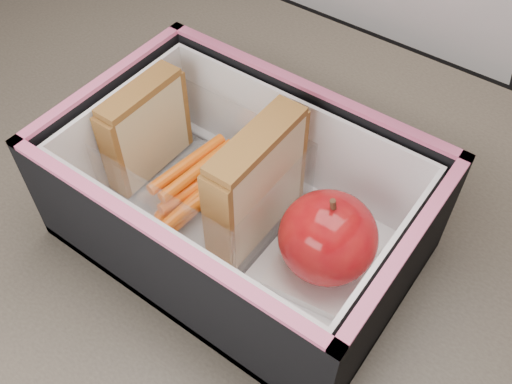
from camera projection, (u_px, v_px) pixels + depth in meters
kitchen_table at (287, 280)px, 0.61m from camera, size 1.20×0.80×0.75m
lunch_bag at (243, 189)px, 0.48m from camera, size 0.30×0.31×0.28m
plastic_tub at (200, 170)px, 0.52m from camera, size 0.17×0.12×0.07m
sandwich_left at (146, 129)px, 0.53m from camera, size 0.02×0.09×0.10m
sandwich_right at (257, 185)px, 0.48m from camera, size 0.03×0.10×0.11m
carrot_sticks at (192, 190)px, 0.53m from camera, size 0.06×0.12×0.03m
paper_napkin at (322, 267)px, 0.49m from camera, size 0.09×0.09×0.01m
red_apple at (328, 237)px, 0.46m from camera, size 0.10×0.10×0.09m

